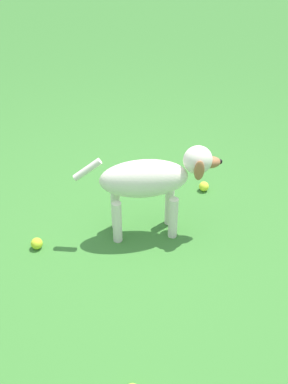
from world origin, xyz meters
name	(u,v)px	position (x,y,z in m)	size (l,w,h in m)	color
ground	(128,258)	(0.00, 0.00, 0.00)	(14.00, 14.00, 0.00)	#38722D
dog	(153,179)	(0.26, -0.07, 0.36)	(0.39, 0.76, 0.55)	silver
tennis_ball_0	(37,243)	(-0.06, 0.52, 0.03)	(0.07, 0.07, 0.07)	#C0D829
tennis_ball_1	(204,186)	(0.76, -0.30, 0.03)	(0.07, 0.07, 0.07)	yellow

